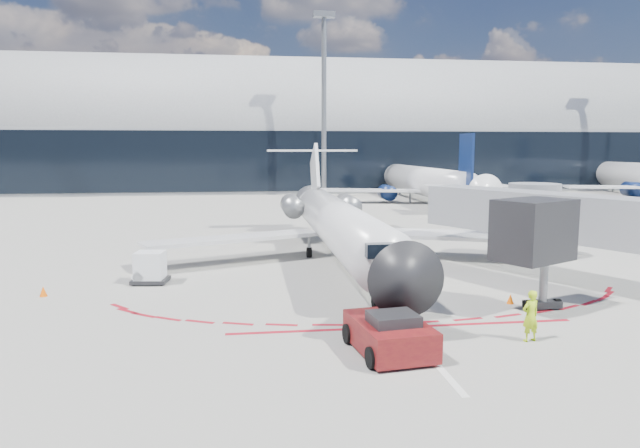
{
  "coord_description": "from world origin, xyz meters",
  "views": [
    {
      "loc": [
        -6.13,
        -32.73,
        7.08
      ],
      "look_at": [
        -2.12,
        -2.13,
        2.91
      ],
      "focal_mm": 32.0,
      "sensor_mm": 36.0,
      "label": 1
    }
  ],
  "objects": [
    {
      "name": "bg_airliner_0",
      "position": [
        16.86,
        38.79,
        5.31
      ],
      "size": [
        32.84,
        34.77,
        10.62
      ],
      "primitive_type": null,
      "color": "silver",
      "rests_on": "ground"
    },
    {
      "name": "apron_centerline",
      "position": [
        0.0,
        2.0,
        0.01
      ],
      "size": [
        0.25,
        40.0,
        0.01
      ],
      "primitive_type": "cube",
      "color": "silver",
      "rests_on": "ground"
    },
    {
      "name": "regional_jet",
      "position": [
        -0.56,
        1.92,
        2.48
      ],
      "size": [
        24.0,
        29.6,
        7.41
      ],
      "color": "silver",
      "rests_on": "ground"
    },
    {
      "name": "pushback_tug",
      "position": [
        -1.27,
        -14.17,
        0.66
      ],
      "size": [
        2.85,
        5.83,
        1.49
      ],
      "rotation": [
        0.0,
        0.0,
        0.13
      ],
      "color": "#4E0B10",
      "rests_on": "ground"
    },
    {
      "name": "safety_cone_left",
      "position": [
        -15.8,
        -4.72,
        0.25
      ],
      "size": [
        0.36,
        0.36,
        0.5
      ],
      "primitive_type": "cone",
      "color": "#FF5F05",
      "rests_on": "ground"
    },
    {
      "name": "safety_cone_right",
      "position": [
        5.76,
        -8.81,
        0.22
      ],
      "size": [
        0.32,
        0.32,
        0.45
      ],
      "primitive_type": "cone",
      "color": "#FF5F05",
      "rests_on": "ground"
    },
    {
      "name": "light_mast_centre",
      "position": [
        5.0,
        48.0,
        12.5
      ],
      "size": [
        0.7,
        0.7,
        25.0
      ],
      "primitive_type": "cylinder",
      "color": "slate",
      "rests_on": "ground"
    },
    {
      "name": "ramp_worker",
      "position": [
        4.13,
        -13.72,
        0.96
      ],
      "size": [
        0.79,
        0.62,
        1.92
      ],
      "primitive_type": "imported",
      "rotation": [
        0.0,
        0.0,
        3.39
      ],
      "color": "#B3DE17",
      "rests_on": "ground"
    },
    {
      "name": "jet_bridge",
      "position": [
        9.79,
        -3.01,
        3.01
      ],
      "size": [
        10.03,
        15.2,
        4.9
      ],
      "color": "gray",
      "rests_on": "ground"
    },
    {
      "name": "ground",
      "position": [
        0.0,
        0.0,
        0.0
      ],
      "size": [
        260.0,
        260.0,
        0.0
      ],
      "primitive_type": "plane",
      "color": "slate",
      "rests_on": "ground"
    },
    {
      "name": "uld_container",
      "position": [
        -11.15,
        -2.62,
        0.83
      ],
      "size": [
        1.94,
        1.71,
        1.67
      ],
      "rotation": [
        0.0,
        0.0,
        -0.12
      ],
      "color": "black",
      "rests_on": "ground"
    },
    {
      "name": "terminal_building",
      "position": [
        0.0,
        64.97,
        8.52
      ],
      "size": [
        150.0,
        24.15,
        24.0
      ],
      "color": "#9A9DA0",
      "rests_on": "ground"
    },
    {
      "name": "apron_stop_bar",
      "position": [
        0.0,
        -11.5,
        0.01
      ],
      "size": [
        14.0,
        0.25,
        0.01
      ],
      "primitive_type": "cube",
      "color": "maroon",
      "rests_on": "ground"
    }
  ]
}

